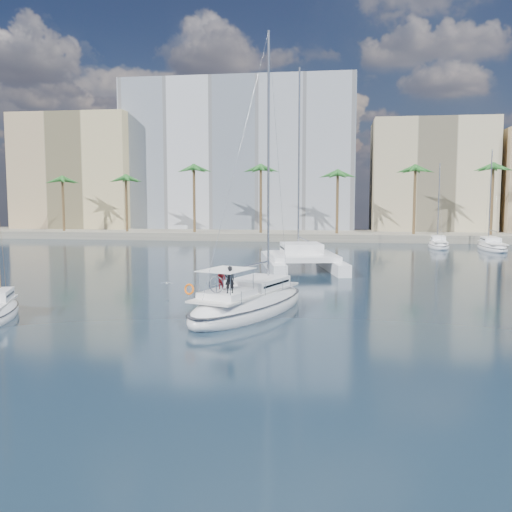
# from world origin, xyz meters

# --- Properties ---
(ground) EXTENTS (160.00, 160.00, 0.00)m
(ground) POSITION_xyz_m (0.00, 0.00, 0.00)
(ground) COLOR black
(ground) RESTS_ON ground
(quay) EXTENTS (120.00, 14.00, 1.20)m
(quay) POSITION_xyz_m (0.00, 61.00, 0.60)
(quay) COLOR gray
(quay) RESTS_ON ground
(building_modern) EXTENTS (42.00, 16.00, 28.00)m
(building_modern) POSITION_xyz_m (-12.00, 73.00, 14.00)
(building_modern) COLOR silver
(building_modern) RESTS_ON ground
(building_tan_left) EXTENTS (22.00, 14.00, 22.00)m
(building_tan_left) POSITION_xyz_m (-42.00, 69.00, 11.00)
(building_tan_left) COLOR tan
(building_tan_left) RESTS_ON ground
(building_beige) EXTENTS (20.00, 14.00, 20.00)m
(building_beige) POSITION_xyz_m (22.00, 70.00, 10.00)
(building_beige) COLOR #C6B78E
(building_beige) RESTS_ON ground
(palm_left) EXTENTS (3.60, 3.60, 12.30)m
(palm_left) POSITION_xyz_m (-34.00, 57.00, 10.28)
(palm_left) COLOR brown
(palm_left) RESTS_ON ground
(palm_centre) EXTENTS (3.60, 3.60, 12.30)m
(palm_centre) POSITION_xyz_m (0.00, 57.00, 10.28)
(palm_centre) COLOR brown
(palm_centre) RESTS_ON ground
(main_sloop) EXTENTS (7.74, 12.73, 18.02)m
(main_sloop) POSITION_xyz_m (1.17, -0.23, 0.54)
(main_sloop) COLOR white
(main_sloop) RESTS_ON ground
(catamaran) EXTENTS (9.54, 14.67, 19.54)m
(catamaran) POSITION_xyz_m (2.90, 21.21, 1.18)
(catamaran) COLOR white
(catamaran) RESTS_ON ground
(seagull) EXTENTS (0.95, 0.41, 0.18)m
(seagull) POSITION_xyz_m (-5.97, 6.25, 0.67)
(seagull) COLOR silver
(seagull) RESTS_ON ground
(moored_yacht_a) EXTENTS (3.37, 9.52, 11.90)m
(moored_yacht_a) POSITION_xyz_m (20.00, 47.00, 0.00)
(moored_yacht_a) COLOR white
(moored_yacht_a) RESTS_ON ground
(moored_yacht_b) EXTENTS (3.32, 10.83, 13.72)m
(moored_yacht_b) POSITION_xyz_m (26.50, 45.00, 0.00)
(moored_yacht_b) COLOR white
(moored_yacht_b) RESTS_ON ground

